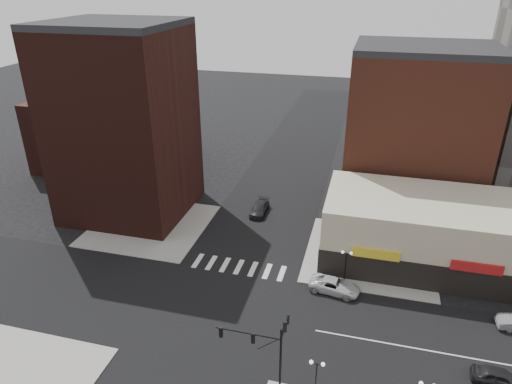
% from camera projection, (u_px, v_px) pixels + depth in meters
% --- Properties ---
extents(ground, '(240.00, 240.00, 0.00)m').
position_uv_depth(ground, '(217.00, 313.00, 45.96)').
color(ground, black).
rests_on(ground, ground).
extents(road_ew, '(200.00, 14.00, 0.02)m').
position_uv_depth(road_ew, '(217.00, 313.00, 45.95)').
color(road_ew, black).
rests_on(road_ew, ground).
extents(road_ns, '(14.00, 200.00, 0.02)m').
position_uv_depth(road_ns, '(217.00, 313.00, 45.95)').
color(road_ns, black).
rests_on(road_ns, ground).
extents(sidewalk_nw, '(15.00, 15.00, 0.12)m').
position_uv_depth(sidewalk_nw, '(151.00, 225.00, 61.87)').
color(sidewalk_nw, gray).
rests_on(sidewalk_nw, ground).
extents(sidewalk_ne, '(15.00, 15.00, 0.12)m').
position_uv_depth(sidewalk_ne, '(369.00, 255.00, 55.28)').
color(sidewalk_ne, gray).
rests_on(sidewalk_ne, ground).
extents(building_nw, '(16.00, 15.00, 25.00)m').
position_uv_depth(building_nw, '(124.00, 126.00, 60.99)').
color(building_nw, black).
rests_on(building_nw, ground).
extents(building_nw_low, '(20.00, 18.00, 12.00)m').
position_uv_depth(building_nw_low, '(107.00, 130.00, 80.28)').
color(building_nw_low, black).
rests_on(building_nw_low, ground).
extents(building_ne_midrise, '(18.00, 15.00, 22.00)m').
position_uv_depth(building_ne_midrise, '(415.00, 134.00, 62.60)').
color(building_ne_midrise, brown).
rests_on(building_ne_midrise, ground).
extents(building_ne_row, '(24.20, 12.20, 8.00)m').
position_uv_depth(building_ne_row, '(429.00, 237.00, 52.83)').
color(building_ne_row, '#B8AE92').
rests_on(building_ne_row, ground).
extents(traffic_signal, '(5.59, 3.09, 7.77)m').
position_uv_depth(traffic_signal, '(270.00, 344.00, 35.33)').
color(traffic_signal, black).
rests_on(traffic_signal, ground).
extents(street_lamp_se_a, '(1.22, 0.32, 4.16)m').
position_uv_depth(street_lamp_se_a, '(317.00, 371.00, 35.05)').
color(street_lamp_se_a, black).
rests_on(street_lamp_se_a, sidewalk_se).
extents(street_lamp_ne, '(1.22, 0.32, 4.16)m').
position_uv_depth(street_lamp_ne, '(346.00, 259.00, 48.78)').
color(street_lamp_ne, black).
rests_on(street_lamp_ne, sidewalk_ne).
extents(white_suv, '(5.69, 3.20, 1.50)m').
position_uv_depth(white_suv, '(335.00, 285.00, 48.78)').
color(white_suv, silver).
rests_on(white_suv, ground).
extents(dark_sedan_east, '(4.54, 2.11, 1.50)m').
position_uv_depth(dark_sedan_east, '(500.00, 377.00, 37.68)').
color(dark_sedan_east, black).
rests_on(dark_sedan_east, ground).
extents(dark_sedan_north, '(2.10, 5.10, 1.48)m').
position_uv_depth(dark_sedan_north, '(260.00, 208.00, 64.78)').
color(dark_sedan_north, black).
rests_on(dark_sedan_north, ground).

